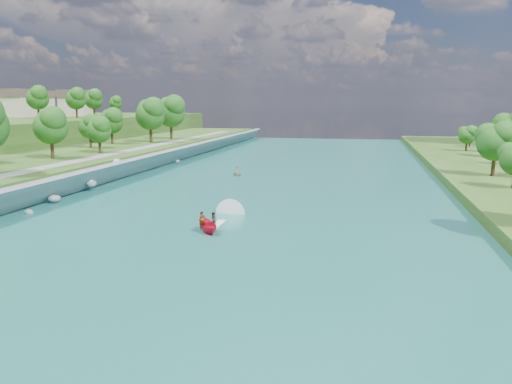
# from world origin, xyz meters

# --- Properties ---
(ground) EXTENTS (260.00, 260.00, 0.00)m
(ground) POSITION_xyz_m (0.00, 0.00, 0.00)
(ground) COLOR #2D5119
(ground) RESTS_ON ground
(river_water) EXTENTS (55.00, 240.00, 0.10)m
(river_water) POSITION_xyz_m (0.00, 20.00, 0.05)
(river_water) COLOR #196061
(river_water) RESTS_ON ground
(ridge_west) EXTENTS (60.00, 120.00, 9.00)m
(ridge_west) POSITION_xyz_m (-82.50, 95.00, 4.50)
(ridge_west) COLOR #2D5119
(ridge_west) RESTS_ON ground
(riprap_bank) EXTENTS (4.40, 236.00, 4.16)m
(riprap_bank) POSITION_xyz_m (-25.86, 19.45, 1.81)
(riprap_bank) COLOR slate
(riprap_bank) RESTS_ON ground
(riverside_path) EXTENTS (3.00, 200.00, 0.10)m
(riverside_path) POSITION_xyz_m (-32.50, 20.00, 3.55)
(riverside_path) COLOR gray
(riverside_path) RESTS_ON berm_west
(ridge_houses) EXTENTS (29.50, 29.50, 8.40)m
(ridge_houses) POSITION_xyz_m (-88.67, 100.00, 13.31)
(ridge_houses) COLOR beige
(ridge_houses) RESTS_ON ridge_west
(trees_ridge) EXTENTS (17.23, 56.34, 10.14)m
(trees_ridge) POSITION_xyz_m (-68.59, 88.11, 13.71)
(trees_ridge) COLOR #235015
(trees_ridge) RESTS_ON ridge_west
(motorboat) EXTENTS (3.60, 18.69, 2.24)m
(motorboat) POSITION_xyz_m (-0.66, 2.29, 0.71)
(motorboat) COLOR red
(motorboat) RESTS_ON river_water
(raft) EXTENTS (2.68, 3.28, 1.58)m
(raft) POSITION_xyz_m (-7.89, 40.65, 0.45)
(raft) COLOR gray
(raft) RESTS_ON river_water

